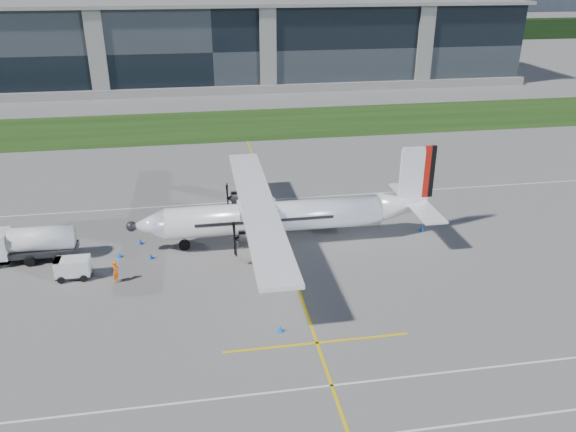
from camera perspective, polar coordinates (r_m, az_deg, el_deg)
The scene contains 15 objects.
ground at distance 77.72m, azimuth -6.42°, elevation 7.64°, with size 400.00×400.00×0.00m, color #595754.
grass_strip at distance 85.41m, azimuth -6.75°, elevation 9.15°, with size 400.00×18.00×0.04m, color #15330E.
terminal_building at distance 115.43m, azimuth -7.87°, elevation 16.79°, with size 120.00×20.00×15.00m, color black.
tree_line at distance 175.53m, azimuth -8.57°, elevation 17.75°, with size 400.00×6.00×6.00m, color black.
yellow_taxiway_centerline at distance 50.02m, azimuth -0.88°, elevation -1.83°, with size 0.20×70.00×0.01m, color yellow.
turboprop_aircraft at distance 46.89m, azimuth -0.23°, elevation 1.71°, with size 25.84×26.80×8.04m, color white, non-canonical shape.
fuel_tanker_truck at distance 49.84m, azimuth -25.40°, elevation -2.65°, with size 7.54×2.45×2.83m, color silver, non-canonical shape.
baggage_tug at distance 45.91m, azimuth -20.99°, elevation -4.98°, with size 2.70×1.62×1.62m, color silver, non-canonical shape.
ground_crew_person at distance 44.21m, azimuth -17.11°, elevation -5.26°, with size 0.82×0.59×2.02m, color #F25907.
safety_cone_portwing at distance 37.33m, azimuth -0.79°, elevation -11.35°, with size 0.36×0.36×0.50m, color blue.
safety_cone_nose_port at distance 47.16m, azimuth -13.77°, elevation -3.96°, with size 0.36×0.36×0.50m, color blue.
safety_cone_tail at distance 51.94m, azimuth 13.46°, elevation -1.21°, with size 0.36×0.36×0.50m, color blue.
safety_cone_fwd at distance 48.10m, azimuth -16.79°, elevation -3.75°, with size 0.36×0.36×0.50m, color blue.
safety_cone_nose_stbd at distance 49.79m, azimuth -14.80°, elevation -2.51°, with size 0.36×0.36×0.50m, color blue.
safety_cone_stbdwing at distance 60.92m, azimuth -4.68°, elevation 3.25°, with size 0.36×0.36×0.50m, color blue.
Camera 1 is at (-3.57, -34.47, 21.95)m, focal length 35.00 mm.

